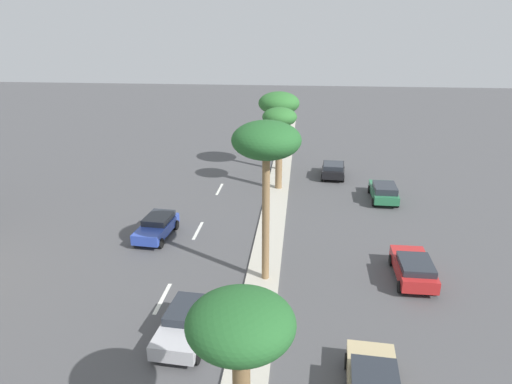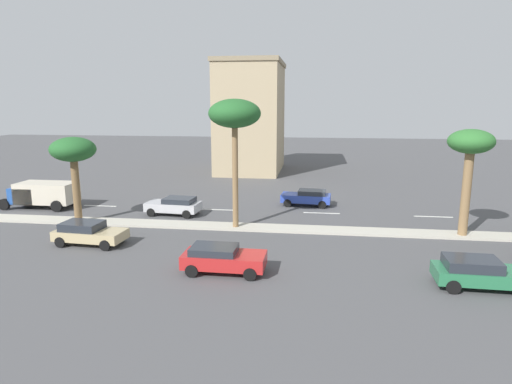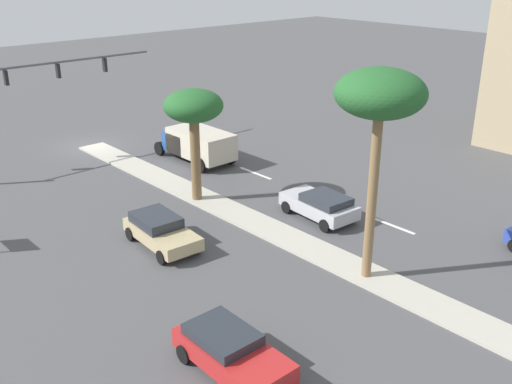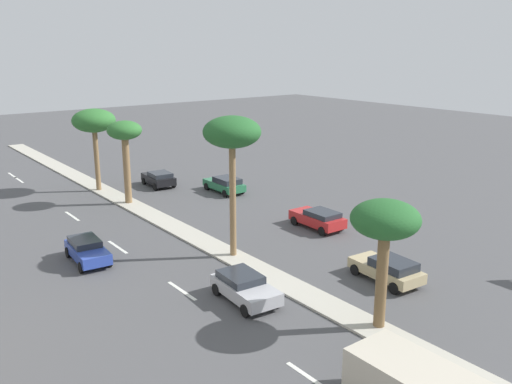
# 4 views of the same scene
# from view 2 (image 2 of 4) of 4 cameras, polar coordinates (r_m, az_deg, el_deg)

# --- Properties ---
(ground_plane) EXTENTS (160.00, 160.00, 0.00)m
(ground_plane) POSITION_cam_2_polar(r_m,az_deg,el_deg) (29.81, 5.60, -4.91)
(ground_plane) COLOR #4C4C4F
(median_curb) EXTENTS (1.80, 72.76, 0.12)m
(median_curb) POSITION_cam_2_polar(r_m,az_deg,el_deg) (30.63, 20.95, -5.07)
(median_curb) COLOR #B7B2A3
(median_curb) RESTS_ON ground
(lane_stripe_outboard) EXTENTS (0.20, 2.80, 0.01)m
(lane_stripe_outboard) POSITION_cam_2_polar(r_m,az_deg,el_deg) (42.71, -28.74, -1.26)
(lane_stripe_outboard) COLOR silver
(lane_stripe_outboard) RESTS_ON ground
(lane_stripe_left) EXTENTS (0.20, 2.80, 0.01)m
(lane_stripe_left) POSITION_cam_2_polar(r_m,az_deg,el_deg) (38.68, -19.54, -1.70)
(lane_stripe_left) COLOR silver
(lane_stripe_left) RESTS_ON ground
(lane_stripe_rear) EXTENTS (0.20, 2.80, 0.01)m
(lane_stripe_rear) POSITION_cam_2_polar(r_m,az_deg,el_deg) (35.29, -4.96, -2.29)
(lane_stripe_rear) COLOR silver
(lane_stripe_rear) RESTS_ON ground
(lane_stripe_center) EXTENTS (0.20, 2.80, 0.01)m
(lane_stripe_center) POSITION_cam_2_polar(r_m,az_deg,el_deg) (34.48, 8.47, -2.71)
(lane_stripe_center) COLOR silver
(lane_stripe_center) RESTS_ON ground
(lane_stripe_far) EXTENTS (0.20, 2.80, 0.01)m
(lane_stripe_far) POSITION_cam_2_polar(r_m,az_deg,el_deg) (35.61, 21.98, -2.98)
(lane_stripe_far) COLOR silver
(lane_stripe_far) RESTS_ON ground
(commercial_building) EXTENTS (11.97, 7.69, 13.32)m
(commercial_building) POSITION_cam_2_polar(r_m,az_deg,el_deg) (54.89, -0.65, 9.71)
(commercial_building) COLOR tan
(commercial_building) RESTS_ON ground
(palm_tree_mid) EXTENTS (3.08, 3.08, 5.97)m
(palm_tree_mid) POSITION_cam_2_polar(r_m,az_deg,el_deg) (32.87, -22.59, 4.77)
(palm_tree_mid) COLOR brown
(palm_tree_mid) RESTS_ON median_curb
(palm_tree_far) EXTENTS (3.41, 3.41, 8.53)m
(palm_tree_far) POSITION_cam_2_polar(r_m,az_deg,el_deg) (28.93, -2.78, 9.75)
(palm_tree_far) COLOR olive
(palm_tree_far) RESTS_ON median_curb
(palm_tree_inboard) EXTENTS (2.75, 2.75, 6.70)m
(palm_tree_inboard) POSITION_cam_2_polar(r_m,az_deg,el_deg) (30.20, 26.01, 5.12)
(palm_tree_inboard) COLOR olive
(palm_tree_inboard) RESTS_ON median_curb
(sedan_tan_outboard) EXTENTS (2.22, 4.27, 1.37)m
(sedan_tan_outboard) POSITION_cam_2_polar(r_m,az_deg,el_deg) (28.40, -20.88, -4.92)
(sedan_tan_outboard) COLOR tan
(sedan_tan_outboard) RESTS_ON ground
(sedan_green_right) EXTENTS (2.05, 4.33, 1.40)m
(sedan_green_right) POSITION_cam_2_polar(r_m,az_deg,el_deg) (22.96, 27.02, -9.25)
(sedan_green_right) COLOR #287047
(sedan_green_right) RESTS_ON ground
(sedan_blue_mid) EXTENTS (2.11, 4.15, 1.33)m
(sedan_blue_mid) POSITION_cam_2_polar(r_m,az_deg,el_deg) (36.65, 6.63, -0.65)
(sedan_blue_mid) COLOR #2D47AD
(sedan_blue_mid) RESTS_ON ground
(sedan_silver_center) EXTENTS (2.28, 4.15, 1.34)m
(sedan_silver_center) POSITION_cam_2_polar(r_m,az_deg,el_deg) (34.03, -10.50, -1.70)
(sedan_silver_center) COLOR #B2B2B7
(sedan_silver_center) RESTS_ON ground
(sedan_red_rear) EXTENTS (2.02, 4.16, 1.35)m
(sedan_red_rear) POSITION_cam_2_polar(r_m,az_deg,el_deg) (22.39, -4.38, -8.52)
(sedan_red_rear) COLOR red
(sedan_red_rear) RESTS_ON ground
(box_truck) EXTENTS (2.61, 5.75, 2.07)m
(box_truck) POSITION_cam_2_polar(r_m,az_deg,el_deg) (39.63, -25.96, -0.15)
(box_truck) COLOR #234C99
(box_truck) RESTS_ON ground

